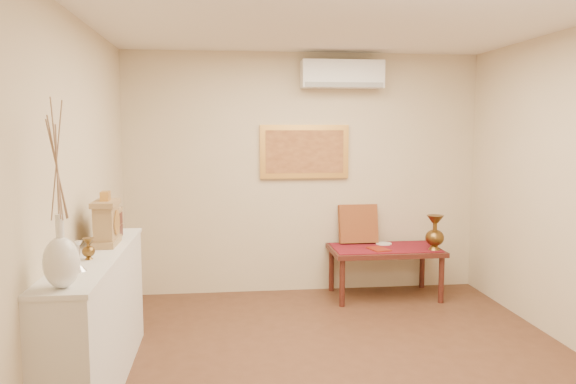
{
  "coord_description": "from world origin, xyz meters",
  "views": [
    {
      "loc": [
        -0.92,
        -4.02,
        1.86
      ],
      "look_at": [
        -0.31,
        1.15,
        1.27
      ],
      "focal_mm": 35.0,
      "sensor_mm": 36.0,
      "label": 1
    }
  ],
  "objects": [
    {
      "name": "wall_back",
      "position": [
        0.0,
        2.25,
        1.35
      ],
      "size": [
        4.0,
        0.02,
        2.7
      ],
      "primitive_type": "cube",
      "color": "beige",
      "rests_on": "ground"
    },
    {
      "name": "low_table",
      "position": [
        0.85,
        1.88,
        0.48
      ],
      "size": [
        1.2,
        0.7,
        0.55
      ],
      "color": "#471C15",
      "rests_on": "floor"
    },
    {
      "name": "display_ledge",
      "position": [
        -1.82,
        0.0,
        0.49
      ],
      "size": [
        0.37,
        2.02,
        0.98
      ],
      "color": "silver",
      "rests_on": "floor"
    },
    {
      "name": "menu",
      "position": [
        0.75,
        1.77,
        0.56
      ],
      "size": [
        0.24,
        0.29,
        0.01
      ],
      "primitive_type": "cube",
      "rotation": [
        0.0,
        0.0,
        0.26
      ],
      "color": "maroon",
      "rests_on": "table_cloth"
    },
    {
      "name": "painting",
      "position": [
        0.0,
        2.22,
        1.6
      ],
      "size": [
        1.0,
        0.06,
        0.6
      ],
      "color": "gold",
      "rests_on": "wall_back"
    },
    {
      "name": "cushion",
      "position": [
        0.61,
        2.15,
        0.78
      ],
      "size": [
        0.44,
        0.19,
        0.45
      ],
      "primitive_type": "cube",
      "rotation": [
        -0.21,
        0.0,
        0.0
      ],
      "color": "maroon",
      "rests_on": "table_cloth"
    },
    {
      "name": "candlestick",
      "position": [
        -1.81,
        -0.49,
        1.08
      ],
      "size": [
        0.09,
        0.09,
        0.19
      ],
      "primitive_type": null,
      "color": "silver",
      "rests_on": "display_ledge"
    },
    {
      "name": "white_vase",
      "position": [
        -1.81,
        -0.86,
        1.5
      ],
      "size": [
        0.2,
        0.2,
        1.05
      ],
      "primitive_type": null,
      "color": "silver",
      "rests_on": "display_ledge"
    },
    {
      "name": "mantel_clock",
      "position": [
        -1.8,
        0.3,
        1.15
      ],
      "size": [
        0.17,
        0.36,
        0.41
      ],
      "color": "#A18053",
      "rests_on": "display_ledge"
    },
    {
      "name": "wooden_chest",
      "position": [
        -1.81,
        0.55,
        1.1
      ],
      "size": [
        0.16,
        0.21,
        0.24
      ],
      "color": "#A18053",
      "rests_on": "display_ledge"
    },
    {
      "name": "wall_left",
      "position": [
        -2.0,
        0.0,
        1.35
      ],
      "size": [
        0.02,
        4.5,
        2.7
      ],
      "primitive_type": "cube",
      "color": "beige",
      "rests_on": "ground"
    },
    {
      "name": "floor",
      "position": [
        0.0,
        0.0,
        0.0
      ],
      "size": [
        4.5,
        4.5,
        0.0
      ],
      "primitive_type": "plane",
      "color": "brown",
      "rests_on": "ground"
    },
    {
      "name": "plate",
      "position": [
        0.88,
        2.04,
        0.56
      ],
      "size": [
        0.18,
        0.18,
        0.01
      ],
      "primitive_type": "cylinder",
      "color": "silver",
      "rests_on": "table_cloth"
    },
    {
      "name": "ceiling",
      "position": [
        0.0,
        0.0,
        2.7
      ],
      "size": [
        4.5,
        4.5,
        0.0
      ],
      "primitive_type": "plane",
      "rotation": [
        3.14,
        0.0,
        0.0
      ],
      "color": "silver",
      "rests_on": "ground"
    },
    {
      "name": "wall_front",
      "position": [
        0.0,
        -2.25,
        1.35
      ],
      "size": [
        4.0,
        0.02,
        2.7
      ],
      "primitive_type": "cube",
      "color": "beige",
      "rests_on": "ground"
    },
    {
      "name": "brass_urn_tall",
      "position": [
        1.35,
        1.7,
        0.79
      ],
      "size": [
        0.2,
        0.2,
        0.46
      ],
      "primitive_type": null,
      "color": "brown",
      "rests_on": "table_cloth"
    },
    {
      "name": "brass_urn_small",
      "position": [
        -1.83,
        -0.18,
        1.08
      ],
      "size": [
        0.09,
        0.09,
        0.19
      ],
      "primitive_type": null,
      "color": "brown",
      "rests_on": "display_ledge"
    },
    {
      "name": "ac_unit",
      "position": [
        0.4,
        2.12,
        2.45
      ],
      "size": [
        0.9,
        0.25,
        0.3
      ],
      "color": "silver",
      "rests_on": "wall_back"
    },
    {
      "name": "table_cloth",
      "position": [
        0.85,
        1.88,
        0.55
      ],
      "size": [
        1.14,
        0.59,
        0.01
      ],
      "primitive_type": "cube",
      "color": "maroon",
      "rests_on": "low_table"
    }
  ]
}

